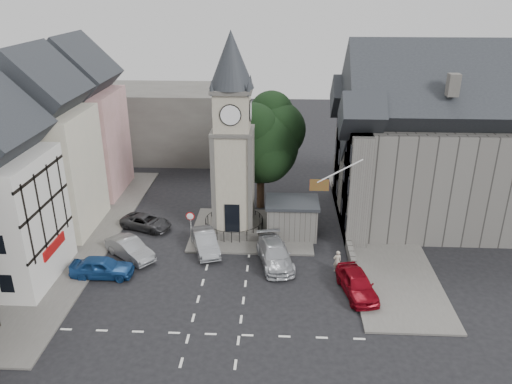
# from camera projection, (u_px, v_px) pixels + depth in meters

# --- Properties ---
(ground) EXTENTS (120.00, 120.00, 0.00)m
(ground) POSITION_uv_depth(u_px,v_px,m) (224.00, 283.00, 34.77)
(ground) COLOR black
(ground) RESTS_ON ground
(pavement_west) EXTENTS (6.00, 30.00, 0.14)m
(pavement_west) POSITION_uv_depth(u_px,v_px,m) (80.00, 237.00, 40.85)
(pavement_west) COLOR #595651
(pavement_west) RESTS_ON ground
(pavement_east) EXTENTS (6.00, 26.00, 0.14)m
(pavement_east) POSITION_uv_depth(u_px,v_px,m) (378.00, 233.00, 41.56)
(pavement_east) COLOR #595651
(pavement_east) RESTS_ON ground
(central_island) EXTENTS (10.00, 8.00, 0.16)m
(central_island) POSITION_uv_depth(u_px,v_px,m) (252.00, 230.00, 42.04)
(central_island) COLOR #595651
(central_island) RESTS_ON ground
(road_markings) EXTENTS (20.00, 8.00, 0.01)m
(road_markings) POSITION_uv_depth(u_px,v_px,m) (214.00, 334.00, 29.71)
(road_markings) COLOR silver
(road_markings) RESTS_ON ground
(clock_tower) EXTENTS (4.86, 4.86, 16.25)m
(clock_tower) POSITION_uv_depth(u_px,v_px,m) (233.00, 138.00, 38.98)
(clock_tower) COLOR #4C4944
(clock_tower) RESTS_ON ground
(stone_shelter) EXTENTS (4.30, 3.30, 3.08)m
(stone_shelter) POSITION_uv_depth(u_px,v_px,m) (292.00, 218.00, 40.86)
(stone_shelter) COLOR #5E5B57
(stone_shelter) RESTS_ON ground
(town_tree) EXTENTS (7.20, 7.20, 10.80)m
(town_tree) POSITION_uv_depth(u_px,v_px,m) (261.00, 135.00, 43.95)
(town_tree) COLOR black
(town_tree) RESTS_ON ground
(warning_sign_post) EXTENTS (0.70, 0.19, 2.85)m
(warning_sign_post) POSITION_uv_depth(u_px,v_px,m) (190.00, 222.00, 39.14)
(warning_sign_post) COLOR black
(warning_sign_post) RESTS_ON ground
(terrace_pink) EXTENTS (8.10, 7.60, 12.80)m
(terrace_pink) POSITION_uv_depth(u_px,v_px,m) (79.00, 127.00, 47.67)
(terrace_pink) COLOR tan
(terrace_pink) RESTS_ON ground
(terrace_cream) EXTENTS (8.10, 7.60, 12.80)m
(terrace_cream) POSITION_uv_depth(u_px,v_px,m) (42.00, 154.00, 40.30)
(terrace_cream) COLOR beige
(terrace_cream) RESTS_ON ground
(backdrop_west) EXTENTS (20.00, 10.00, 8.00)m
(backdrop_west) POSITION_uv_depth(u_px,v_px,m) (149.00, 122.00, 59.55)
(backdrop_west) COLOR #4C4944
(backdrop_west) RESTS_ON ground
(east_building) EXTENTS (14.40, 11.40, 12.60)m
(east_building) POSITION_uv_depth(u_px,v_px,m) (422.00, 152.00, 41.75)
(east_building) COLOR #5E5B57
(east_building) RESTS_ON ground
(east_boundary_wall) EXTENTS (0.40, 16.00, 0.90)m
(east_boundary_wall) POSITION_uv_depth(u_px,v_px,m) (342.00, 218.00, 43.38)
(east_boundary_wall) COLOR #5E5B57
(east_boundary_wall) RESTS_ON ground
(flagpole) EXTENTS (3.68, 0.10, 2.74)m
(flagpole) POSITION_uv_depth(u_px,v_px,m) (340.00, 171.00, 35.37)
(flagpole) COLOR white
(flagpole) RESTS_ON ground
(car_west_blue) EXTENTS (4.46, 1.82, 1.51)m
(car_west_blue) POSITION_uv_depth(u_px,v_px,m) (102.00, 267.00, 35.29)
(car_west_blue) COLOR navy
(car_west_blue) RESTS_ON ground
(car_west_silver) EXTENTS (4.53, 4.13, 1.50)m
(car_west_silver) POSITION_uv_depth(u_px,v_px,m) (130.00, 249.00, 37.74)
(car_west_silver) COLOR gray
(car_west_silver) RESTS_ON ground
(car_west_grey) EXTENTS (4.80, 3.37, 1.22)m
(car_west_grey) POSITION_uv_depth(u_px,v_px,m) (146.00, 222.00, 42.25)
(car_west_grey) COLOR #2F2F32
(car_west_grey) RESTS_ON ground
(car_island_silver) EXTENTS (3.02, 4.91, 1.53)m
(car_island_silver) POSITION_uv_depth(u_px,v_px,m) (205.00, 242.00, 38.71)
(car_island_silver) COLOR gray
(car_island_silver) RESTS_ON ground
(car_island_east) EXTENTS (3.30, 5.73, 1.56)m
(car_island_east) POSITION_uv_depth(u_px,v_px,m) (275.00, 254.00, 36.92)
(car_island_east) COLOR #B2B5BB
(car_island_east) RESTS_ON ground
(car_east_red) EXTENTS (2.78, 4.92, 1.58)m
(car_east_red) POSITION_uv_depth(u_px,v_px,m) (357.00, 283.00, 33.31)
(car_east_red) COLOR maroon
(car_east_red) RESTS_ON ground
(pedestrian) EXTENTS (0.67, 0.51, 1.65)m
(pedestrian) POSITION_uv_depth(u_px,v_px,m) (337.00, 261.00, 35.92)
(pedestrian) COLOR #B5A996
(pedestrian) RESTS_ON ground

